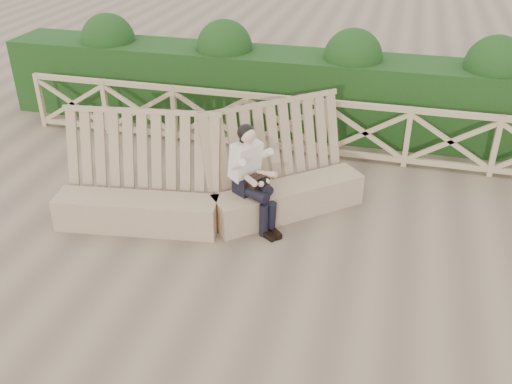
# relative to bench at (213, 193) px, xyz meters

# --- Properties ---
(ground) EXTENTS (60.00, 60.00, 0.00)m
(ground) POSITION_rel_bench_xyz_m (0.55, -1.04, -0.41)
(ground) COLOR brown
(ground) RESTS_ON ground
(bench) EXTENTS (4.32, 2.49, 1.62)m
(bench) POSITION_rel_bench_xyz_m (0.00, 0.00, 0.00)
(bench) COLOR #88664E
(bench) RESTS_ON ground
(woman) EXTENTS (0.91, 0.81, 1.53)m
(woman) POSITION_rel_bench_xyz_m (0.58, 0.01, 0.41)
(woman) COLOR black
(woman) RESTS_ON ground
(guardrail) EXTENTS (10.10, 0.09, 1.10)m
(guardrail) POSITION_rel_bench_xyz_m (0.55, 2.46, 0.14)
(guardrail) COLOR #9D875B
(guardrail) RESTS_ON ground
(hedge) EXTENTS (12.00, 1.20, 1.50)m
(hedge) POSITION_rel_bench_xyz_m (0.55, 3.66, 0.34)
(hedge) COLOR black
(hedge) RESTS_ON ground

